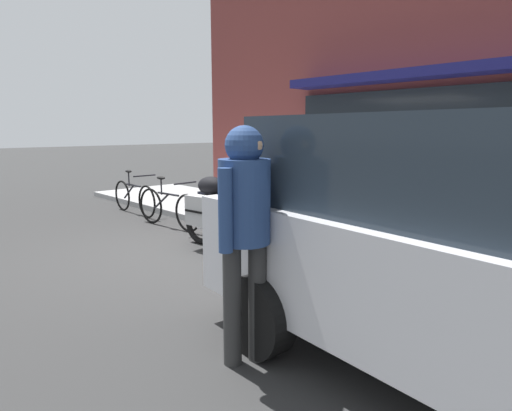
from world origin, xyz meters
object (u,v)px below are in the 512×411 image
(touring_motorcycle, at_px, (228,211))
(second_bicycle_by_cafe, at_px, (134,197))
(pedestrian_walking, at_px, (245,217))
(sandwich_board_sign, at_px, (290,195))
(parked_bicycle, at_px, (168,207))

(touring_motorcycle, xyz_separation_m, second_bicycle_by_cafe, (-3.55, 0.36, -0.24))
(pedestrian_walking, height_order, sandwich_board_sign, pedestrian_walking)
(sandwich_board_sign, height_order, second_bicycle_by_cafe, sandwich_board_sign)
(parked_bicycle, height_order, sandwich_board_sign, sandwich_board_sign)
(sandwich_board_sign, bearing_deg, parked_bicycle, -123.10)
(touring_motorcycle, distance_m, parked_bicycle, 1.99)
(sandwich_board_sign, distance_m, second_bicycle_by_cafe, 3.33)
(pedestrian_walking, xyz_separation_m, second_bicycle_by_cafe, (-5.99, 2.19, -0.78))
(parked_bicycle, height_order, second_bicycle_by_cafe, parked_bicycle)
(parked_bicycle, relative_size, second_bicycle_by_cafe, 0.99)
(pedestrian_walking, bearing_deg, second_bicycle_by_cafe, 159.90)
(touring_motorcycle, xyz_separation_m, pedestrian_walking, (2.44, -1.84, 0.54))
(touring_motorcycle, height_order, second_bicycle_by_cafe, touring_motorcycle)
(touring_motorcycle, distance_m, sandwich_board_sign, 2.23)
(pedestrian_walking, distance_m, second_bicycle_by_cafe, 6.43)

